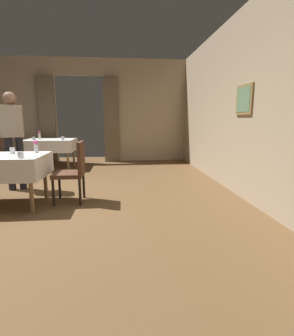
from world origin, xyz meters
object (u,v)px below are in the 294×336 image
flower_vase_mid (36,146)px  plate_far_b (63,138)px  glass_mid_d (12,151)px  flower_vase_far (39,135)px  person_waiter_by_doorway (13,133)px  dining_table_far (50,143)px  glass_far_d (63,138)px  chair_far_left (9,149)px  glass_far_c (34,139)px  chair_mid_right (74,169)px  glass_mid_c (20,155)px

flower_vase_mid → plate_far_b: flower_vase_mid is taller
glass_mid_d → flower_vase_far: (-0.50, 2.96, 0.06)m
flower_vase_mid → glass_mid_d: size_ratio=2.05×
flower_vase_mid → plate_far_b: 3.22m
flower_vase_mid → person_waiter_by_doorway: (-0.60, 0.69, 0.17)m
dining_table_far → glass_far_d: 0.51m
chair_far_left → glass_far_d: (1.39, -0.18, 0.28)m
glass_far_c → chair_mid_right: bearing=-62.0°
glass_mid_c → chair_mid_right: bearing=32.6°
flower_vase_far → person_waiter_by_doorway: size_ratio=0.12×
glass_far_c → glass_mid_d: bearing=-78.3°
chair_far_left → glass_mid_c: 3.60m
glass_far_d → person_waiter_by_doorway: bearing=-103.1°
glass_far_c → person_waiter_by_doorway: person_waiter_by_doorway is taller
person_waiter_by_doorway → glass_far_d: bearing=76.9°
dining_table_far → glass_far_c: size_ratio=14.93×
dining_table_far → glass_far_c: bearing=-136.2°
chair_far_left → plate_far_b: 1.36m
glass_mid_d → plate_far_b: glass_mid_d is taller
dining_table_far → glass_far_d: glass_far_d is taller
chair_far_left → person_waiter_by_doorway: 2.31m
glass_mid_c → glass_mid_d: glass_mid_d is taller
chair_far_left → flower_vase_mid: flower_vase_mid is taller
chair_mid_right → glass_mid_c: size_ratio=11.33×
glass_far_c → person_waiter_by_doorway: 1.89m
glass_far_c → chair_far_left: bearing=165.4°
flower_vase_mid → glass_far_d: flower_vase_mid is taller
chair_far_left → glass_far_d: 1.43m
flower_vase_far → plate_far_b: 0.61m
chair_mid_right → flower_vase_mid: (-0.57, 0.14, 0.34)m
plate_far_b → glass_far_d: glass_far_d is taller
chair_mid_right → flower_vase_far: size_ratio=4.56×
dining_table_far → glass_far_c: 0.45m
dining_table_far → glass_mid_c: 3.41m
chair_mid_right → glass_mid_c: (-0.61, -0.39, 0.27)m
chair_far_left → glass_mid_c: (1.52, -3.25, 0.27)m
chair_mid_right → flower_vase_far: flower_vase_far is taller
plate_far_b → flower_vase_far: bearing=-147.0°
chair_mid_right → flower_vase_mid: 0.68m
flower_vase_mid → plate_far_b: (-0.31, 3.20, -0.10)m
flower_vase_mid → person_waiter_by_doorway: person_waiter_by_doorway is taller
flower_vase_far → plate_far_b: (0.51, 0.33, -0.10)m
flower_vase_mid → glass_mid_c: size_ratio=2.39×
flower_vase_mid → glass_far_d: bearing=93.7°
chair_mid_right → glass_mid_c: 0.77m
flower_vase_far → glass_mid_c: bearing=-77.1°
flower_vase_far → plate_far_b: flower_vase_far is taller
glass_far_c → glass_far_d: 0.69m
plate_far_b → glass_far_c: 0.86m
dining_table_far → chair_mid_right: (1.12, -2.98, -0.13)m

